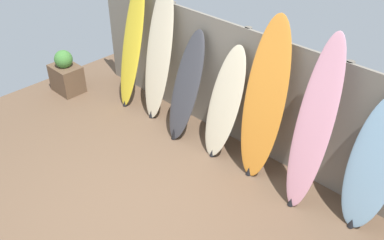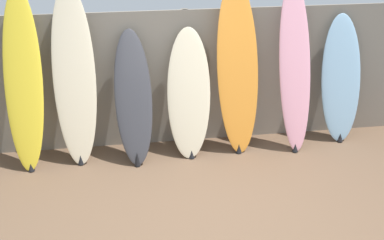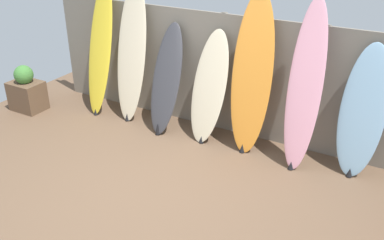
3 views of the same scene
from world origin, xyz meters
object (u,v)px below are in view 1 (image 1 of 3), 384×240
surfboard_pink_5 (314,127)px  surfboard_skyblue_6 (373,166)px  surfboard_charcoal_2 (186,87)px  surfboard_cream_1 (159,54)px  surfboard_orange_4 (264,102)px  surfboard_yellow_0 (132,44)px  surfboard_cream_3 (224,104)px  planter_box (66,74)px

surfboard_pink_5 → surfboard_skyblue_6: bearing=10.7°
surfboard_charcoal_2 → surfboard_pink_5: surfboard_pink_5 is taller
surfboard_cream_1 → surfboard_orange_4: 2.04m
surfboard_charcoal_2 → surfboard_orange_4: (1.34, 0.06, 0.29)m
surfboard_yellow_0 → surfboard_cream_3: bearing=-0.4°
surfboard_orange_4 → surfboard_cream_3: bearing=-178.4°
surfboard_skyblue_6 → surfboard_yellow_0: bearing=-178.8°
surfboard_orange_4 → surfboard_pink_5: surfboard_orange_4 is taller
surfboard_pink_5 → surfboard_charcoal_2: bearing=-179.7°
surfboard_yellow_0 → surfboard_cream_3: (2.00, -0.01, -0.28)m
surfboard_charcoal_2 → surfboard_cream_3: size_ratio=1.01×
surfboard_cream_1 → planter_box: size_ratio=2.76×
surfboard_skyblue_6 → planter_box: bearing=-172.0°
surfboard_charcoal_2 → surfboard_orange_4: size_ratio=0.74×
surfboard_cream_1 → planter_box: surfboard_cream_1 is taller
surfboard_cream_1 → surfboard_cream_3: 1.43m
surfboard_orange_4 → surfboard_pink_5: bearing=-3.9°
surfboard_yellow_0 → surfboard_orange_4: (2.63, 0.00, 0.01)m
surfboard_yellow_0 → surfboard_cream_3: 2.02m
surfboard_cream_3 → surfboard_pink_5: surfboard_pink_5 is taller
surfboard_cream_3 → planter_box: bearing=-168.7°
surfboard_yellow_0 → surfboard_charcoal_2: bearing=-2.5°
surfboard_yellow_0 → surfboard_pink_5: 3.37m
surfboard_cream_1 → surfboard_charcoal_2: surfboard_cream_1 is taller
surfboard_yellow_0 → surfboard_charcoal_2: size_ratio=1.33×
surfboard_orange_4 → planter_box: 3.91m
surfboard_yellow_0 → surfboard_pink_5: (3.37, -0.05, 0.01)m
surfboard_yellow_0 → surfboard_skyblue_6: bearing=1.2°
surfboard_charcoal_2 → planter_box: size_ratio=2.06×
surfboard_cream_3 → surfboard_yellow_0: bearing=179.6°
surfboard_cream_3 → surfboard_pink_5: (1.37, -0.03, 0.29)m
surfboard_cream_3 → surfboard_charcoal_2: bearing=-176.5°
planter_box → surfboard_cream_3: bearing=11.3°
surfboard_cream_1 → planter_box: 2.02m
surfboard_cream_1 → surfboard_charcoal_2: 0.76m
surfboard_cream_3 → surfboard_skyblue_6: size_ratio=0.95×
surfboard_pink_5 → planter_box: surfboard_pink_5 is taller
surfboard_charcoal_2 → surfboard_pink_5: bearing=0.3°
surfboard_yellow_0 → surfboard_cream_1: surfboard_cream_1 is taller
surfboard_charcoal_2 → planter_box: bearing=-166.5°
surfboard_charcoal_2 → planter_box: surfboard_charcoal_2 is taller
surfboard_charcoal_2 → surfboard_skyblue_6: surfboard_skyblue_6 is taller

